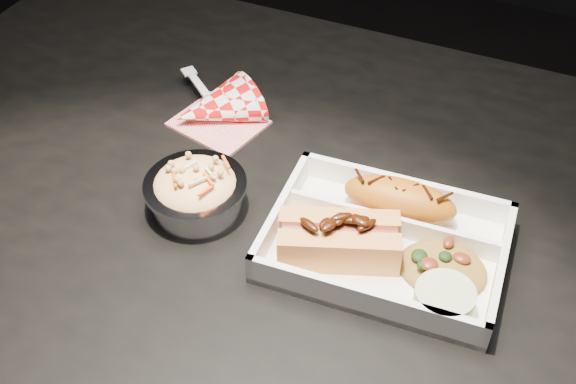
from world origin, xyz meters
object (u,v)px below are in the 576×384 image
at_px(hotdog, 339,238).
at_px(foil_coleslaw_cup, 196,190).
at_px(food_tray, 385,246).
at_px(fried_pastry, 400,199).
at_px(napkin_fork, 215,108).
at_px(dining_table, 289,252).

height_order(hotdog, foil_coleslaw_cup, same).
xyz_separation_m(food_tray, fried_pastry, (-0.00, 0.06, 0.02)).
bearing_deg(napkin_fork, hotdog, 3.75).
height_order(foil_coleslaw_cup, napkin_fork, napkin_fork).
xyz_separation_m(food_tray, napkin_fork, (-0.28, 0.14, 0.01)).
bearing_deg(foil_coleslaw_cup, dining_table, 31.18).
xyz_separation_m(dining_table, fried_pastry, (0.12, 0.02, 0.12)).
relative_size(food_tray, fried_pastry, 2.02).
xyz_separation_m(foil_coleslaw_cup, napkin_fork, (-0.06, 0.16, -0.01)).
xyz_separation_m(hotdog, napkin_fork, (-0.24, 0.16, -0.02)).
bearing_deg(hotdog, napkin_fork, 124.42).
height_order(food_tray, fried_pastry, fried_pastry).
height_order(fried_pastry, hotdog, hotdog).
relative_size(dining_table, hotdog, 8.57).
distance_m(fried_pastry, hotdog, 0.09).
bearing_deg(fried_pastry, napkin_fork, 163.90).
relative_size(food_tray, foil_coleslaw_cup, 2.23).
distance_m(food_tray, fried_pastry, 0.06).
height_order(dining_table, hotdog, hotdog).
height_order(fried_pastry, napkin_fork, napkin_fork).
height_order(dining_table, foil_coleslaw_cup, foil_coleslaw_cup).
bearing_deg(dining_table, napkin_fork, 145.98).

